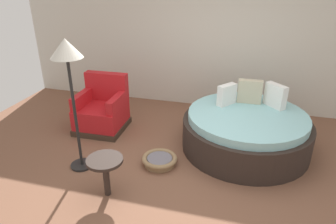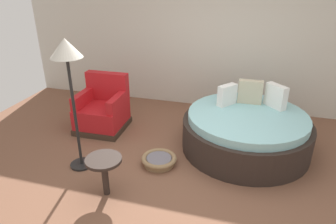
# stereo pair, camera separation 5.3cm
# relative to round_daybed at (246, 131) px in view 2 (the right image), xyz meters

# --- Properties ---
(ground_plane) EXTENTS (8.00, 8.00, 0.02)m
(ground_plane) POSITION_rel_round_daybed_xyz_m (-0.73, -0.89, -0.31)
(ground_plane) COLOR brown
(back_wall) EXTENTS (8.00, 0.12, 2.83)m
(back_wall) POSITION_rel_round_daybed_xyz_m (-0.73, 1.59, 1.11)
(back_wall) COLOR beige
(back_wall) RESTS_ON ground_plane
(round_daybed) EXTENTS (1.95, 1.95, 0.98)m
(round_daybed) POSITION_rel_round_daybed_xyz_m (0.00, 0.00, 0.00)
(round_daybed) COLOR #2D231E
(round_daybed) RESTS_ON ground_plane
(red_armchair) EXTENTS (0.81, 0.81, 0.94)m
(red_armchair) POSITION_rel_round_daybed_xyz_m (-2.45, 0.04, 0.03)
(red_armchair) COLOR #38281E
(red_armchair) RESTS_ON ground_plane
(pet_basket) EXTENTS (0.51, 0.51, 0.13)m
(pet_basket) POSITION_rel_round_daybed_xyz_m (-1.16, -0.80, -0.23)
(pet_basket) COLOR #8E704C
(pet_basket) RESTS_ON ground_plane
(side_table) EXTENTS (0.44, 0.44, 0.52)m
(side_table) POSITION_rel_round_daybed_xyz_m (-1.60, -1.59, 0.12)
(side_table) COLOR #2D231E
(side_table) RESTS_ON ground_plane
(floor_lamp) EXTENTS (0.40, 0.40, 1.82)m
(floor_lamp) POSITION_rel_round_daybed_xyz_m (-2.22, -1.13, 1.23)
(floor_lamp) COLOR black
(floor_lamp) RESTS_ON ground_plane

